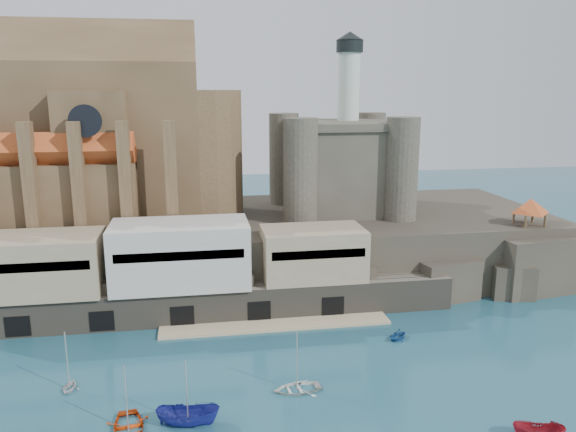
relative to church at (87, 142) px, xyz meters
The scene contains 12 objects.
ground 53.14m from the church, 60.03° to the right, with size 300.00×300.00×0.00m, color #1A4758.
promontory 29.58m from the church, ahead, with size 100.00×36.00×10.00m.
quay 28.37m from the church, 53.41° to the right, with size 70.00×12.00×13.05m.
church is the anchor object (origin of this frame).
castle_keep 40.39m from the church, ahead, with size 21.20×21.20×29.30m.
rock_outcrop 70.41m from the church, 13.61° to the right, with size 14.50×10.50×8.70m.
pavilion 68.65m from the church, 13.48° to the right, with size 6.40×6.40×5.40m.
boat_0 50.56m from the church, 77.78° to the right, with size 4.10×1.19×5.74m, color #BB3408.
boat_2 51.77m from the church, 71.37° to the right, with size 2.23×2.29×5.94m, color navy.
boat_4 42.42m from the church, 85.44° to the right, with size 2.29×1.40×2.66m, color silver.
boat_6 52.61m from the church, 57.11° to the right, with size 3.59×1.04×5.02m, color white.
boat_7 55.14m from the church, 36.78° to the right, with size 2.72×1.66×3.16m, color #1A4A89.
Camera 1 is at (-7.69, -49.52, 30.28)m, focal length 35.00 mm.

